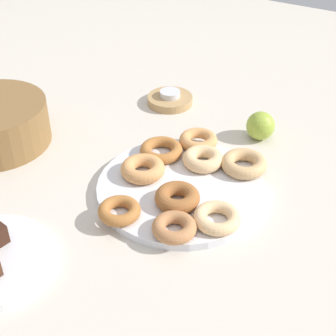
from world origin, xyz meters
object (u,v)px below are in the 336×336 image
object	(u,v)px
donut_plate	(181,188)
donut_0	(143,169)
donut_7	(161,150)
apple	(260,126)
donut_5	(244,164)
candle_holder	(170,100)
donut_8	(198,140)
tealight	(170,94)
donut_4	(119,211)
donut_6	(217,218)
donut_3	(174,227)
donut_2	(203,159)
donut_1	(177,197)

from	to	relation	value
donut_plate	donut_0	world-z (taller)	donut_0
donut_7	apple	bearing A→B (deg)	-37.68
donut_5	candle_holder	world-z (taller)	donut_5
donut_0	donut_8	size ratio (longest dim) A/B	1.07
donut_plate	donut_0	size ratio (longest dim) A/B	3.74
tealight	donut_0	bearing A→B (deg)	-159.77
donut_plate	tealight	bearing A→B (deg)	33.33
donut_5	tealight	xyz separation A→B (m)	(0.19, 0.28, -0.00)
donut_7	donut_8	bearing A→B (deg)	-34.56
donut_0	donut_4	world-z (taller)	donut_0
donut_6	candle_holder	xyz separation A→B (m)	(0.37, 0.31, -0.02)
donut_5	tealight	size ratio (longest dim) A/B	1.83
donut_0	donut_6	distance (m)	0.20
donut_3	donut_7	xyz separation A→B (m)	(0.20, 0.14, -0.00)
donut_plate	donut_5	xyz separation A→B (m)	(0.11, -0.09, 0.02)
donut_0	donut_2	bearing A→B (deg)	-44.25
donut_0	donut_2	xyz separation A→B (m)	(0.09, -0.09, -0.00)
donut_plate	donut_5	size ratio (longest dim) A/B	3.54
donut_6	donut_8	xyz separation A→B (m)	(0.21, 0.15, 0.00)
donut_plate	donut_4	size ratio (longest dim) A/B	4.25
donut_7	donut_8	size ratio (longest dim) A/B	1.09
donut_plate	donut_2	xyz separation A→B (m)	(0.08, -0.01, 0.02)
donut_5	donut_8	size ratio (longest dim) A/B	1.13
donut_0	donut_6	world-z (taller)	donut_0
donut_3	apple	bearing A→B (deg)	-0.88
donut_2	tealight	world-z (taller)	donut_2
donut_plate	donut_2	distance (m)	0.09
donut_2	candle_holder	xyz separation A→B (m)	(0.22, 0.20, -0.02)
donut_0	donut_4	size ratio (longest dim) A/B	1.14
donut_2	donut_7	world-z (taller)	donut_2
donut_5	donut_8	xyz separation A→B (m)	(0.03, 0.12, -0.00)
donut_5	donut_8	world-z (taller)	donut_5
donut_plate	donut_7	world-z (taller)	donut_7
donut_4	donut_5	size ratio (longest dim) A/B	0.83
donut_1	donut_2	bearing A→B (deg)	6.44
donut_5	donut_7	size ratio (longest dim) A/B	1.04
donut_0	candle_holder	distance (m)	0.33
donut_2	tealight	bearing A→B (deg)	43.01
donut_2	donut_6	distance (m)	0.18
donut_8	donut_1	bearing A→B (deg)	-163.76
donut_0	apple	bearing A→B (deg)	-28.12
donut_8	candle_holder	size ratio (longest dim) A/B	0.73
donut_3	donut_4	size ratio (longest dim) A/B	1.01
donut_4	apple	size ratio (longest dim) A/B	1.20
donut_7	tealight	bearing A→B (deg)	25.62
apple	donut_6	bearing A→B (deg)	-171.69
donut_1	candle_holder	bearing A→B (deg)	31.68
donut_2	apple	bearing A→B (deg)	-17.20
donut_3	tealight	xyz separation A→B (m)	(0.43, 0.25, -0.00)
donut_plate	apple	xyz separation A→B (m)	(0.26, -0.06, 0.02)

